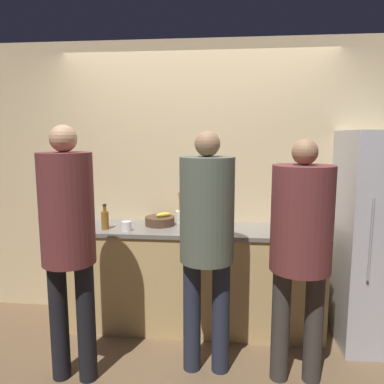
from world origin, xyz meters
TOP-DOWN VIEW (x-y plane):
  - ground_plane at (0.00, 0.00)m, footprint 14.00×14.00m
  - wall_back at (0.00, 0.62)m, footprint 5.20×0.06m
  - counter at (0.00, 0.33)m, footprint 2.27×0.60m
  - refrigerator at (1.53, 0.25)m, footprint 0.61×0.72m
  - person_left at (-0.79, -0.52)m, footprint 0.36×0.36m
  - person_center at (0.15, -0.32)m, footprint 0.39×0.39m
  - person_right at (0.80, -0.37)m, footprint 0.42×0.42m
  - fruit_bowl at (-0.32, 0.38)m, footprint 0.27×0.27m
  - utensil_crock at (-0.15, 0.51)m, footprint 0.10×0.10m
  - bottle_amber at (-0.77, 0.19)m, footprint 0.07×0.07m
  - bottle_red at (0.92, 0.47)m, footprint 0.08×0.08m
  - cup_white at (-0.57, 0.15)m, footprint 0.08×0.08m
  - cup_black at (0.84, 0.19)m, footprint 0.07×0.07m

SIDE VIEW (x-z plane):
  - ground_plane at x=0.00m, z-range 0.00..0.00m
  - counter at x=0.00m, z-range 0.00..0.93m
  - refrigerator at x=1.53m, z-range 0.00..1.78m
  - cup_black at x=0.84m, z-range 0.93..1.01m
  - cup_white at x=-0.57m, z-range 0.93..1.01m
  - fruit_bowl at x=-0.32m, z-range 0.91..1.03m
  - utensil_crock at x=-0.15m, z-range 0.85..1.14m
  - bottle_amber at x=-0.77m, z-range 0.90..1.13m
  - bottle_red at x=0.92m, z-range 0.90..1.15m
  - person_right at x=0.80m, z-range 0.20..1.92m
  - person_center at x=0.15m, z-range 0.20..1.97m
  - person_left at x=-0.79m, z-range 0.19..2.00m
  - wall_back at x=0.00m, z-range 0.00..2.60m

